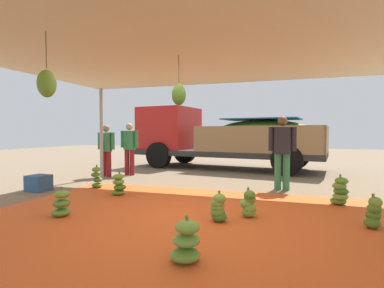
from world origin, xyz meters
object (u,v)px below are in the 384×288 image
Objects in this scene: banana_bunch_8 at (249,204)px; worker_1 at (106,147)px; banana_bunch_0 at (61,204)px; worker_2 at (129,145)px; banana_bunch_6 at (374,213)px; crate_0 at (39,183)px; cargo_truck_main at (221,136)px; banana_bunch_5 at (97,178)px; banana_bunch_1 at (218,208)px; banana_bunch_2 at (340,192)px; banana_bunch_4 at (119,185)px; worker_0 at (282,147)px; banana_bunch_3 at (186,242)px.

banana_bunch_8 is 0.30× the size of worker_1.
banana_bunch_0 is 0.29× the size of worker_2.
banana_bunch_6 reaches higher than banana_bunch_0.
worker_2 is 3.18m from crate_0.
cargo_truck_main is at bearing 49.16° from worker_2.
banana_bunch_1 is at bearing -27.86° from banana_bunch_5.
cargo_truck_main is 3.68m from worker_2.
cargo_truck_main reaches higher than worker_2.
banana_bunch_6 is 1.09× the size of crate_0.
banana_bunch_2 reaches higher than crate_0.
banana_bunch_4 is 4.77m from banana_bunch_6.
worker_0 reaches higher than banana_bunch_6.
banana_bunch_0 is at bearing -90.06° from banana_bunch_4.
cargo_truck_main is at bearing 82.07° from banana_bunch_0.
banana_bunch_5 reaches higher than crate_0.
banana_bunch_5 is 5.88m from banana_bunch_6.
banana_bunch_8 is at bearing -40.94° from worker_2.
banana_bunch_3 is 4.84m from banana_bunch_5.
worker_0 is (0.88, 3.01, 0.82)m from banana_bunch_1.
banana_bunch_8 is 6.85m from cargo_truck_main.
worker_1 is at bearing 128.84° from banana_bunch_4.
crate_0 is at bearing -176.72° from banana_bunch_4.
worker_1 reaches higher than crate_0.
banana_bunch_0 is 2.64m from crate_0.
crate_0 is (-1.08, -0.74, -0.06)m from banana_bunch_5.
banana_bunch_0 is 4.87m from worker_2.
banana_bunch_6 is (2.18, 0.38, 0.01)m from banana_bunch_1.
cargo_truck_main reaches higher than crate_0.
banana_bunch_2 is 1.28× the size of crate_0.
cargo_truck_main is (1.03, 5.66, 1.00)m from banana_bunch_4.
banana_bunch_0 is at bearing -73.41° from worker_2.
cargo_truck_main is at bearing 68.00° from banana_bunch_5.
banana_bunch_6 is at bearing -10.37° from banana_bunch_4.
banana_bunch_4 is 0.30× the size of worker_0.
banana_bunch_5 is (-3.51, 1.86, 0.03)m from banana_bunch_1.
banana_bunch_5 is at bearing -80.72° from worker_2.
banana_bunch_5 is 5.52m from cargo_truck_main.
banana_bunch_2 is 0.36× the size of worker_1.
banana_bunch_6 reaches higher than banana_bunch_1.
banana_bunch_4 is 1.18m from banana_bunch_5.
banana_bunch_2 is at bearing -16.20° from worker_1.
worker_1 is at bearing 140.87° from banana_bunch_1.
worker_2 is at bearing 139.06° from banana_bunch_8.
banana_bunch_4 is at bearing 169.63° from banana_bunch_6.
crate_0 is at bearing -160.87° from worker_0.
banana_bunch_0 is 0.27× the size of worker_0.
worker_1 is at bearing 163.80° from banana_bunch_2.
worker_1 reaches higher than banana_bunch_3.
banana_bunch_2 is at bearing 26.52° from banana_bunch_0.
banana_bunch_1 is 0.27× the size of worker_0.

